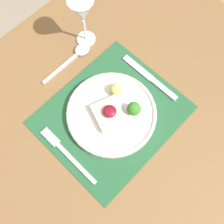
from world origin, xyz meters
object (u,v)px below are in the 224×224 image
at_px(dinner_plate, 112,112).
at_px(wine_glass_near, 82,13).
at_px(knife, 153,80).
at_px(fork, 65,151).
at_px(spoon, 78,53).

bearing_deg(dinner_plate, wine_glass_near, 62.31).
bearing_deg(wine_glass_near, knife, -81.93).
relative_size(dinner_plate, knife, 1.24).
xyz_separation_m(fork, wine_glass_near, (0.31, 0.23, 0.12)).
distance_m(knife, spoon, 0.26).
xyz_separation_m(fork, spoon, (0.25, 0.21, 0.00)).
height_order(knife, spoon, spoon).
height_order(dinner_plate, fork, dinner_plate).
distance_m(fork, knife, 0.35).
bearing_deg(wine_glass_near, spoon, -159.07).
bearing_deg(dinner_plate, knife, -4.76).
bearing_deg(dinner_plate, fork, 174.27).
xyz_separation_m(dinner_plate, spoon, (0.07, 0.23, -0.01)).
height_order(dinner_plate, spoon, dinner_plate).
distance_m(dinner_plate, knife, 0.17).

